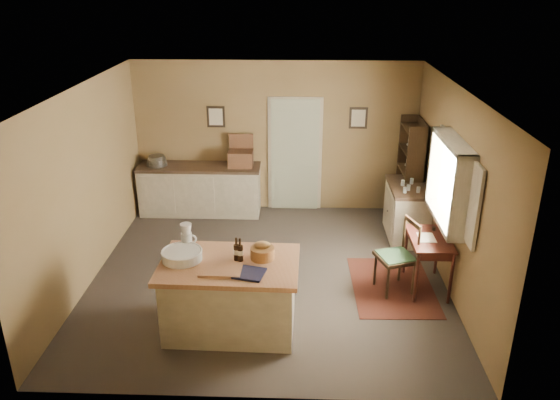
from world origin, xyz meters
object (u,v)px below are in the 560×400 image
(sideboard, at_px, (201,188))
(shelving_unit, at_px, (412,173))
(work_island, at_px, (230,293))
(writing_desk, at_px, (429,244))
(desk_chair, at_px, (396,258))
(right_cabinet, at_px, (407,211))

(sideboard, distance_m, shelving_unit, 3.73)
(work_island, relative_size, writing_desk, 1.92)
(work_island, distance_m, shelving_unit, 4.23)
(desk_chair, height_order, right_cabinet, desk_chair)
(shelving_unit, bearing_deg, sideboard, 175.29)
(writing_desk, relative_size, shelving_unit, 0.47)
(desk_chair, bearing_deg, shelving_unit, 56.25)
(work_island, distance_m, writing_desk, 2.80)
(work_island, relative_size, sideboard, 0.76)
(sideboard, height_order, shelving_unit, shelving_unit)
(work_island, height_order, right_cabinet, work_island)
(right_cabinet, bearing_deg, shelving_unit, 74.88)
(desk_chair, bearing_deg, right_cabinet, 56.27)
(writing_desk, relative_size, desk_chair, 0.86)
(work_island, xyz_separation_m, sideboard, (-0.95, 3.49, -0.00))
(desk_chair, height_order, shelving_unit, shelving_unit)
(work_island, bearing_deg, desk_chair, 25.11)
(sideboard, xyz_separation_m, desk_chair, (3.08, -2.55, 0.02))
(sideboard, bearing_deg, work_island, -74.81)
(writing_desk, height_order, right_cabinet, right_cabinet)
(writing_desk, bearing_deg, sideboard, 145.16)
(writing_desk, height_order, desk_chair, desk_chair)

